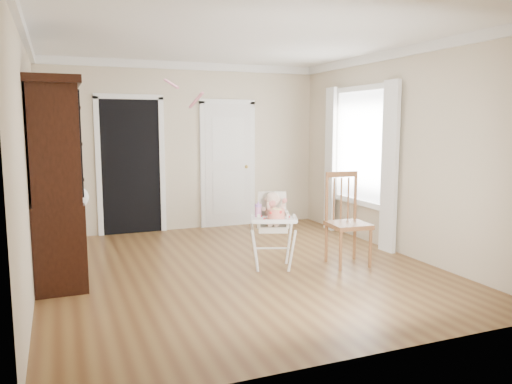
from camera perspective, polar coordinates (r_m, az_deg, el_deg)
name	(u,v)px	position (r m, az deg, el deg)	size (l,w,h in m)	color
floor	(239,268)	(6.08, -1.92, -8.72)	(5.00, 5.00, 0.00)	brown
ceiling	(238,37)	(5.90, -2.05, 17.28)	(5.00, 5.00, 0.00)	white
wall_back	(187,147)	(8.23, -7.94, 5.11)	(4.50, 4.50, 0.00)	beige
wall_left	(27,162)	(5.50, -24.66, 3.15)	(5.00, 5.00, 0.00)	beige
wall_right	(397,152)	(6.93, 15.85, 4.39)	(5.00, 5.00, 0.00)	beige
crown_molding	(238,42)	(5.89, -2.04, 16.71)	(4.50, 5.00, 0.12)	white
doorway	(131,163)	(8.06, -14.11, 3.18)	(1.06, 0.05, 2.22)	black
closet_door	(228,166)	(8.42, -3.22, 3.02)	(0.96, 0.09, 2.13)	white
window_right	(359,154)	(7.54, 11.68, 4.30)	(0.13, 1.84, 2.30)	white
high_chair	(273,221)	(5.97, 1.92, -3.36)	(0.72, 0.79, 0.93)	white
baby	(273,210)	(5.97, 1.93, -2.03)	(0.26, 0.26, 0.42)	beige
cake	(276,214)	(5.71, 2.32, -2.54)	(0.25, 0.25, 0.12)	silver
sippy_cup	(258,210)	(5.84, 0.25, -2.08)	(0.08, 0.08, 0.19)	pink
china_cabinet	(57,182)	(5.84, -21.78, 1.08)	(0.58, 1.30, 2.20)	black
dining_chair	(347,222)	(6.25, 10.36, -3.37)	(0.50, 0.50, 1.13)	brown
streamer	(171,84)	(6.18, -9.68, 12.12)	(0.03, 0.50, 0.02)	pink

